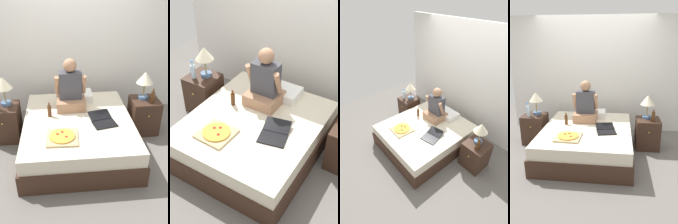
# 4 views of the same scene
# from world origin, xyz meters

# --- Properties ---
(ground_plane) EXTENTS (5.87, 5.87, 0.00)m
(ground_plane) POSITION_xyz_m (0.00, 0.00, 0.00)
(ground_plane) COLOR #66605B
(wall_back) EXTENTS (3.87, 0.12, 2.50)m
(wall_back) POSITION_xyz_m (0.00, 1.29, 1.25)
(wall_back) COLOR silver
(wall_back) RESTS_ON ground
(bed) EXTENTS (1.60, 1.85, 0.49)m
(bed) POSITION_xyz_m (0.00, 0.00, 0.24)
(bed) COLOR #382319
(bed) RESTS_ON ground
(nightstand_left) EXTENTS (0.44, 0.47, 0.57)m
(nightstand_left) POSITION_xyz_m (-1.11, 0.35, 0.29)
(nightstand_left) COLOR #382319
(nightstand_left) RESTS_ON ground
(lamp_on_left_nightstand) EXTENTS (0.26, 0.26, 0.45)m
(lamp_on_left_nightstand) POSITION_xyz_m (-1.07, 0.40, 0.90)
(lamp_on_left_nightstand) COLOR #4C6B93
(lamp_on_left_nightstand) RESTS_ON nightstand_left
(water_bottle) EXTENTS (0.07, 0.07, 0.28)m
(water_bottle) POSITION_xyz_m (-1.19, 0.26, 0.68)
(water_bottle) COLOR silver
(water_bottle) RESTS_ON nightstand_left
(nightstand_right) EXTENTS (0.44, 0.47, 0.57)m
(nightstand_right) POSITION_xyz_m (1.11, 0.35, 0.29)
(nightstand_right) COLOR #382319
(nightstand_right) RESTS_ON ground
(lamp_on_right_nightstand) EXTENTS (0.26, 0.26, 0.45)m
(lamp_on_right_nightstand) POSITION_xyz_m (1.08, 0.40, 0.90)
(lamp_on_right_nightstand) COLOR #4C6B93
(lamp_on_right_nightstand) RESTS_ON nightstand_right
(beer_bottle) EXTENTS (0.06, 0.06, 0.23)m
(beer_bottle) POSITION_xyz_m (1.18, 0.25, 0.67)
(beer_bottle) COLOR #512D14
(beer_bottle) RESTS_ON nightstand_right
(pillow) EXTENTS (0.52, 0.34, 0.12)m
(pillow) POSITION_xyz_m (0.02, 0.65, 0.55)
(pillow) COLOR white
(pillow) RESTS_ON bed
(person_seated) EXTENTS (0.47, 0.40, 0.78)m
(person_seated) POSITION_xyz_m (-0.08, 0.38, 0.78)
(person_seated) COLOR #A37556
(person_seated) RESTS_ON bed
(laptop) EXTENTS (0.40, 0.47, 0.07)m
(laptop) POSITION_xyz_m (0.35, -0.13, 0.51)
(laptop) COLOR black
(laptop) RESTS_ON bed
(pizza_box) EXTENTS (0.41, 0.41, 0.05)m
(pizza_box) POSITION_xyz_m (-0.24, -0.46, 0.51)
(pizza_box) COLOR tan
(pizza_box) RESTS_ON bed
(beer_bottle_on_bed) EXTENTS (0.06, 0.06, 0.22)m
(beer_bottle_on_bed) POSITION_xyz_m (-0.41, 0.12, 0.59)
(beer_bottle_on_bed) COLOR #4C2811
(beer_bottle_on_bed) RESTS_ON bed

